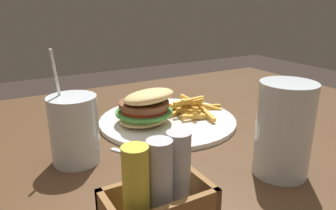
{
  "coord_description": "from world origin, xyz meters",
  "views": [
    {
      "loc": [
        0.35,
        0.38,
        1.0
      ],
      "look_at": [
        -0.0,
        -0.23,
        0.77
      ],
      "focal_mm": 35.0,
      "sensor_mm": 36.0,
      "label": 1
    }
  ],
  "objects_px": {
    "meal_plate_near": "(159,113)",
    "spoon": "(165,161)",
    "juice_glass": "(75,133)",
    "condiment_caddy": "(159,204)",
    "beer_glass": "(284,131)"
  },
  "relations": [
    {
      "from": "meal_plate_near",
      "to": "spoon",
      "type": "distance_m",
      "value": 0.19
    },
    {
      "from": "spoon",
      "to": "juice_glass",
      "type": "bearing_deg",
      "value": -155.09
    },
    {
      "from": "juice_glass",
      "to": "spoon",
      "type": "height_order",
      "value": "juice_glass"
    },
    {
      "from": "juice_glass",
      "to": "condiment_caddy",
      "type": "xyz_separation_m",
      "value": [
        -0.03,
        0.24,
        -0.01
      ]
    },
    {
      "from": "meal_plate_near",
      "to": "beer_glass",
      "type": "distance_m",
      "value": 0.3
    },
    {
      "from": "meal_plate_near",
      "to": "spoon",
      "type": "xyz_separation_m",
      "value": [
        0.08,
        0.17,
        -0.02
      ]
    },
    {
      "from": "meal_plate_near",
      "to": "beer_glass",
      "type": "relative_size",
      "value": 2.03
    },
    {
      "from": "meal_plate_near",
      "to": "juice_glass",
      "type": "bearing_deg",
      "value": 21.42
    },
    {
      "from": "spoon",
      "to": "condiment_caddy",
      "type": "xyz_separation_m",
      "value": [
        0.09,
        0.15,
        0.04
      ]
    },
    {
      "from": "spoon",
      "to": "condiment_caddy",
      "type": "height_order",
      "value": "condiment_caddy"
    },
    {
      "from": "beer_glass",
      "to": "juice_glass",
      "type": "height_order",
      "value": "juice_glass"
    },
    {
      "from": "beer_glass",
      "to": "condiment_caddy",
      "type": "bearing_deg",
      "value": 8.74
    },
    {
      "from": "spoon",
      "to": "condiment_caddy",
      "type": "bearing_deg",
      "value": -62.09
    },
    {
      "from": "juice_glass",
      "to": "condiment_caddy",
      "type": "height_order",
      "value": "juice_glass"
    },
    {
      "from": "beer_glass",
      "to": "juice_glass",
      "type": "bearing_deg",
      "value": -36.44
    }
  ]
}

